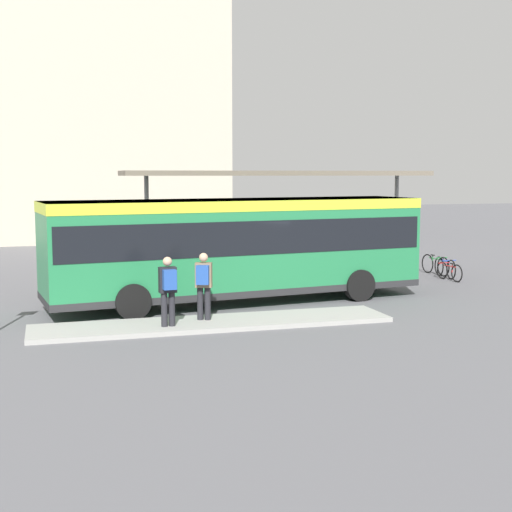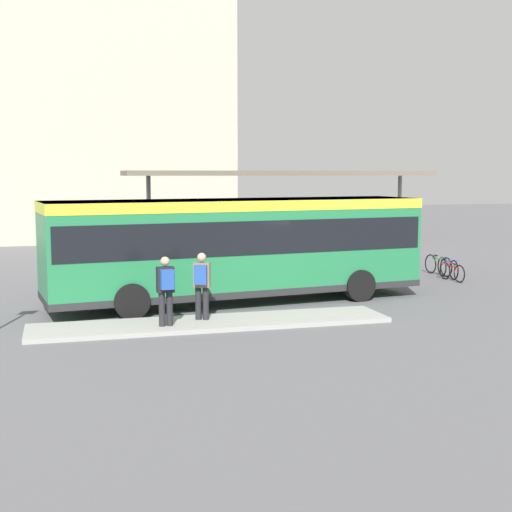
{
  "view_description": "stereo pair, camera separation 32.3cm",
  "coord_description": "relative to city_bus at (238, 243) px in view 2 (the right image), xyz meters",
  "views": [
    {
      "loc": [
        -5.46,
        -20.42,
        3.85
      ],
      "look_at": [
        0.57,
        0.0,
        1.4
      ],
      "focal_mm": 50.0,
      "sensor_mm": 36.0,
      "label": 1
    },
    {
      "loc": [
        -5.15,
        -20.51,
        3.85
      ],
      "look_at": [
        0.57,
        0.0,
        1.4
      ],
      "focal_mm": 50.0,
      "sensor_mm": 36.0,
      "label": 2
    }
  ],
  "objects": [
    {
      "name": "bicycle_red",
      "position": [
        8.52,
        2.16,
        -1.49
      ],
      "size": [
        0.48,
        1.52,
        0.66
      ],
      "rotation": [
        0.0,
        0.0,
        1.65
      ],
      "color": "black",
      "rests_on": "ground_plane"
    },
    {
      "name": "bicycle_blue",
      "position": [
        8.79,
        2.9,
        -1.44
      ],
      "size": [
        0.48,
        1.73,
        0.75
      ],
      "rotation": [
        0.0,
        0.0,
        -1.66
      ],
      "color": "black",
      "rests_on": "ground_plane"
    },
    {
      "name": "bicycle_green",
      "position": [
        8.82,
        3.64,
        -1.44
      ],
      "size": [
        0.48,
        1.77,
        0.76
      ],
      "rotation": [
        0.0,
        0.0,
        -1.49
      ],
      "color": "black",
      "rests_on": "ground_plane"
    },
    {
      "name": "city_bus",
      "position": [
        0.0,
        0.0,
        0.0
      ],
      "size": [
        11.55,
        3.91,
        3.1
      ],
      "rotation": [
        0.0,
        0.0,
        0.12
      ],
      "color": "#237A47",
      "rests_on": "ground_plane"
    },
    {
      "name": "curb_island",
      "position": [
        -1.44,
        -2.97,
        -1.76
      ],
      "size": [
        9.19,
        1.8,
        0.12
      ],
      "color": "#9E9E99",
      "rests_on": "ground_plane"
    },
    {
      "name": "ground_plane",
      "position": [
        -0.01,
        -0.0,
        -1.82
      ],
      "size": [
        120.0,
        120.0,
        0.0
      ],
      "primitive_type": "plane",
      "color": "#5B5B60"
    },
    {
      "name": "pedestrian_waiting",
      "position": [
        -1.67,
        -2.79,
        -0.7
      ],
      "size": [
        0.49,
        0.53,
        1.73
      ],
      "rotation": [
        0.0,
        0.0,
        1.23
      ],
      "color": "#232328",
      "rests_on": "curb_island"
    },
    {
      "name": "station_shelter",
      "position": [
        2.93,
        5.12,
        1.99
      ],
      "size": [
        11.63,
        2.58,
        3.97
      ],
      "color": "#706656",
      "rests_on": "ground_plane"
    },
    {
      "name": "pedestrian_companion",
      "position": [
        -2.66,
        -3.32,
        -0.71
      ],
      "size": [
        0.43,
        0.46,
        1.72
      ],
      "rotation": [
        0.0,
        0.0,
        1.63
      ],
      "color": "#232328",
      "rests_on": "curb_island"
    },
    {
      "name": "station_building",
      "position": [
        -5.67,
        25.58,
        6.34
      ],
      "size": [
        21.12,
        12.23,
        16.31
      ],
      "color": "#BCB29E",
      "rests_on": "ground_plane"
    }
  ]
}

